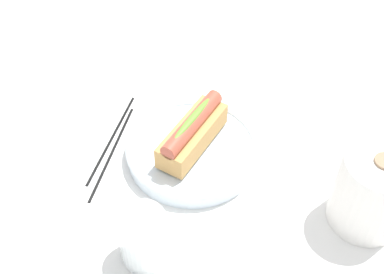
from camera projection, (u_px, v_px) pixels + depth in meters
ground_plane at (202, 158)px, 0.85m from camera, size 2.40×2.40×0.00m
serving_bowl at (192, 151)px, 0.84m from camera, size 0.23×0.23×0.03m
hotdog_front at (192, 134)px, 0.80m from camera, size 0.16×0.09×0.06m
water_glass at (144, 240)px, 0.69m from camera, size 0.07×0.07×0.09m
paper_towel_roll at (373, 191)px, 0.72m from camera, size 0.11×0.11×0.13m
chopstick_near at (112, 151)px, 0.86m from camera, size 0.22×0.01×0.01m
chopstick_far at (112, 138)px, 0.88m from camera, size 0.22×0.01×0.01m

